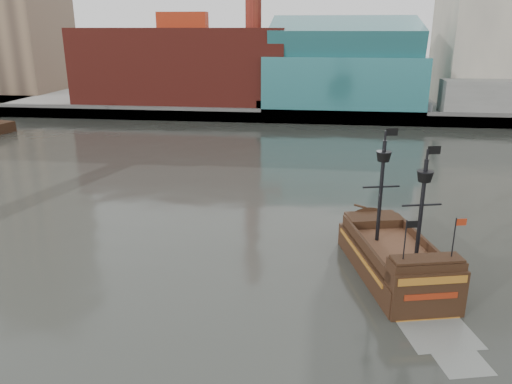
# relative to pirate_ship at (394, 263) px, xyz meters

# --- Properties ---
(ground) EXTENTS (400.00, 400.00, 0.00)m
(ground) POSITION_rel_pirate_ship_xyz_m (-11.66, -3.09, -1.02)
(ground) COLOR #282A25
(ground) RESTS_ON ground
(promenade_far) EXTENTS (220.00, 60.00, 2.00)m
(promenade_far) POSITION_rel_pirate_ship_xyz_m (-11.66, 88.91, -0.02)
(promenade_far) COLOR slate
(promenade_far) RESTS_ON ground
(seawall) EXTENTS (220.00, 1.00, 2.60)m
(seawall) POSITION_rel_pirate_ship_xyz_m (-11.66, 59.41, 0.28)
(seawall) COLOR #4C4C49
(seawall) RESTS_ON ground
(pirate_ship) EXTENTS (7.95, 15.68, 11.26)m
(pirate_ship) POSITION_rel_pirate_ship_xyz_m (0.00, 0.00, 0.00)
(pirate_ship) COLOR black
(pirate_ship) RESTS_ON ground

